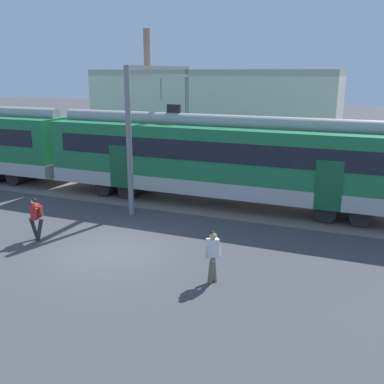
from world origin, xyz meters
name	(u,v)px	position (x,y,z in m)	size (l,w,h in m)	color
ground_plane	(109,252)	(0.00, 0.00, 0.00)	(160.00, 160.00, 0.00)	#424247
track_bed	(45,183)	(-9.11, 7.35, 0.01)	(80.00, 4.40, 0.01)	slate
commuter_train	(78,147)	(-6.63, 7.34, 2.25)	(38.05, 3.07, 4.73)	#B7B7B2
pedestrian_red	(36,215)	(-3.18, -0.03, 0.99)	(0.71, 0.53, 1.67)	#28282D
pedestrian_white	(212,252)	(4.23, -0.82, 0.99)	(0.51, 0.70, 1.67)	#6B6051
catenary_gantry	(161,113)	(-1.48, 7.35, 4.31)	(0.24, 6.64, 6.53)	gray
background_building	(213,117)	(-2.23, 16.84, 3.21)	(16.77, 5.00, 9.20)	beige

